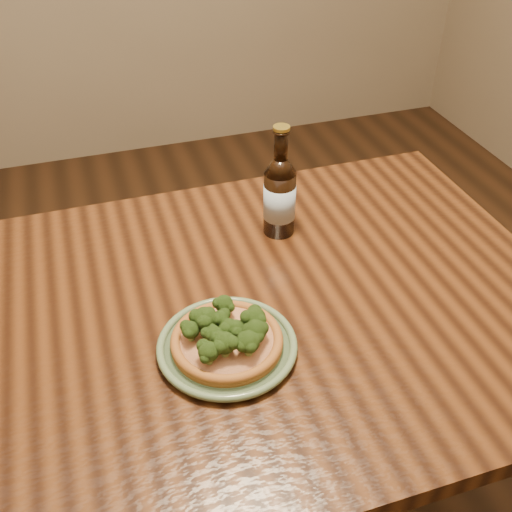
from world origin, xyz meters
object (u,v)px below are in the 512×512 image
object	(u,v)px
table	(166,357)
pizza	(227,338)
plate	(227,346)
beer_bottle	(280,195)

from	to	relation	value
table	pizza	size ratio (longest dim) A/B	8.10
table	plate	distance (m)	0.18
plate	table	bearing A→B (deg)	133.90
plate	beer_bottle	world-z (taller)	beer_bottle
table	pizza	distance (m)	0.19
pizza	table	bearing A→B (deg)	133.76
pizza	beer_bottle	world-z (taller)	beer_bottle
table	plate	size ratio (longest dim) A/B	6.44
table	pizza	world-z (taller)	pizza
pizza	beer_bottle	xyz separation A→B (m)	(0.21, 0.32, 0.06)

